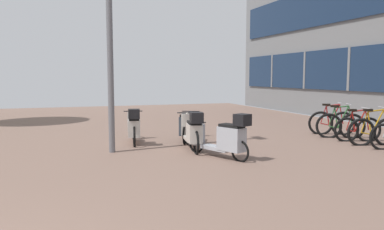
# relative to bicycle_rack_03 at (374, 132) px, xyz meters

# --- Properties ---
(bicycle_rack_03) EXTENTS (1.40, 0.53, 1.02)m
(bicycle_rack_03) POSITION_rel_bicycle_rack_03_xyz_m (0.00, 0.00, 0.00)
(bicycle_rack_03) COLOR black
(bicycle_rack_03) RESTS_ON ground
(bicycle_rack_04) EXTENTS (1.25, 0.53, 0.96)m
(bicycle_rack_04) POSITION_rel_bicycle_rack_03_xyz_m (0.04, 0.62, -0.02)
(bicycle_rack_04) COLOR black
(bicycle_rack_04) RESTS_ON ground
(bicycle_rack_05) EXTENTS (1.28, 0.68, 1.02)m
(bicycle_rack_05) POSITION_rel_bicycle_rack_03_xyz_m (0.01, 1.24, 0.00)
(bicycle_rack_05) COLOR black
(bicycle_rack_05) RESTS_ON ground
(bicycle_rack_06) EXTENTS (1.26, 0.72, 1.02)m
(bicycle_rack_06) POSITION_rel_bicycle_rack_03_xyz_m (0.22, 1.87, -0.00)
(bicycle_rack_06) COLOR black
(bicycle_rack_06) RESTS_ON ground
(scooter_near) EXTENTS (0.61, 1.75, 0.98)m
(scooter_near) POSITION_rel_bicycle_rack_03_xyz_m (-5.76, 2.27, 0.09)
(scooter_near) COLOR black
(scooter_near) RESTS_ON ground
(scooter_mid) EXTENTS (0.64, 1.90, 0.98)m
(scooter_mid) POSITION_rel_bicycle_rack_03_xyz_m (-4.59, 0.95, 0.09)
(scooter_mid) COLOR black
(scooter_mid) RESTS_ON ground
(scooter_far) EXTENTS (0.96, 1.67, 1.02)m
(scooter_far) POSITION_rel_bicycle_rack_03_xyz_m (-4.22, -0.17, 0.10)
(scooter_far) COLOR black
(scooter_far) RESTS_ON ground
(scooter_extra) EXTENTS (0.93, 1.61, 0.79)m
(scooter_extra) POSITION_rel_bicycle_rack_03_xyz_m (-4.31, 2.21, 0.05)
(scooter_extra) COLOR black
(scooter_extra) RESTS_ON ground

